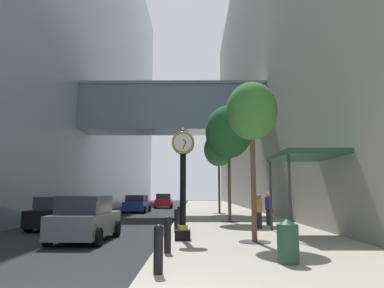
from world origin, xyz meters
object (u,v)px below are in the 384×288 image
pedestrian_walking (269,208)px  car_red_mid (164,201)px  street_tree_mid_near (229,132)px  trash_bin (288,240)px  bollard_fifth (179,216)px  street_tree_near (252,113)px  bollard_nearest (158,248)px  bollard_fourth (177,220)px  street_tree_mid_far (219,150)px  bollard_sixth (181,213)px  car_blue_near (137,204)px  bollard_second (168,234)px  street_clock (183,177)px  pedestrian_by_clock (259,210)px  car_grey_trailing (86,219)px  car_black_far (61,213)px

pedestrian_walking → car_red_mid: bearing=107.4°
street_tree_mid_near → trash_bin: 12.96m
bollard_fifth → street_tree_near: street_tree_near is taller
bollard_fifth → car_red_mid: car_red_mid is taller
bollard_nearest → bollard_fourth: bearing=90.0°
bollard_fifth → street_tree_mid_far: size_ratio=0.15×
bollard_fifth → street_tree_mid_near: 6.24m
bollard_sixth → car_blue_near: size_ratio=0.23×
bollard_fifth → trash_bin: bearing=-71.8°
bollard_nearest → trash_bin: bearing=20.5°
street_tree_mid_far → bollard_second: bearing=-98.5°
bollard_fourth → street_tree_mid_near: (2.83, 5.46, 4.76)m
street_tree_near → street_clock: bearing=167.7°
bollard_second → bollard_fifth: 7.72m
pedestrian_by_clock → car_grey_trailing: pedestrian_by_clock is taller
bollard_fifth → street_tree_mid_far: street_tree_mid_far is taller
street_tree_mid_far → pedestrian_walking: (1.82, -10.53, -4.36)m
bollard_fifth → pedestrian_by_clock: 3.96m
street_clock → car_grey_trailing: size_ratio=1.00×
street_clock → bollard_nearest: bearing=-93.7°
street_tree_mid_near → car_black_far: (-8.92, -2.54, -4.64)m
bollard_fifth → car_red_mid: (-2.91, 24.90, 0.15)m
street_tree_near → trash_bin: street_tree_near is taller
street_clock → street_tree_mid_near: bearing=72.5°
street_tree_mid_far → car_blue_near: bearing=153.1°
bollard_second → bollard_fourth: 5.15m
street_tree_mid_far → car_red_mid: street_tree_mid_far is taller
street_tree_near → street_tree_mid_near: bearing=90.0°
pedestrian_walking → bollard_nearest: bearing=-112.8°
street_clock → pedestrian_walking: street_clock is taller
street_clock → car_black_far: (-6.43, 5.34, -1.59)m
pedestrian_by_clock → car_black_far: (-9.92, 1.29, -0.20)m
bollard_fifth → pedestrian_by_clock: size_ratio=0.63×
bollard_nearest → pedestrian_by_clock: 10.11m
bollard_nearest → car_blue_near: 25.75m
street_clock → car_grey_trailing: bearing=169.2°
car_red_mid → car_blue_near: bearing=-99.4°
street_tree_mid_near → car_black_far: bearing=-164.1°
bollard_sixth → pedestrian_by_clock: pedestrian_by_clock is taller
street_tree_near → street_tree_mid_near: street_tree_mid_near is taller
bollard_fourth → street_tree_near: street_tree_near is taller
street_tree_mid_near → car_red_mid: street_tree_mid_near is taller
bollard_second → car_red_mid: (-2.91, 32.62, 0.15)m
car_red_mid → street_clock: bearing=-83.8°
car_blue_near → car_red_mid: car_red_mid is taller
bollard_nearest → bollard_second: bearing=90.0°
street_tree_mid_near → car_black_far: 10.37m
street_tree_near → car_black_far: (-8.92, 5.88, -3.89)m
bollard_fifth → car_red_mid: size_ratio=0.22×
bollard_fourth → street_tree_mid_far: street_tree_mid_far is taller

